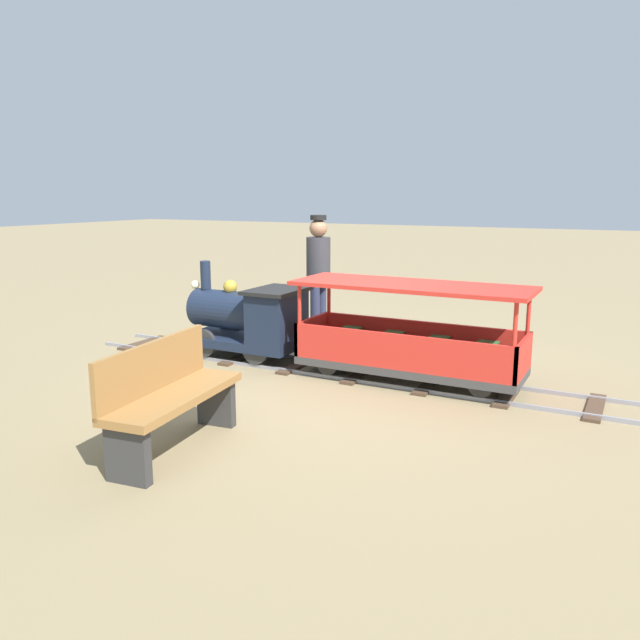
{
  "coord_description": "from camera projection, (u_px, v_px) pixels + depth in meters",
  "views": [
    {
      "loc": [
        -5.83,
        -2.82,
        1.88
      ],
      "look_at": [
        0.0,
        0.22,
        0.55
      ],
      "focal_mm": 35.19,
      "sensor_mm": 36.0,
      "label": 1
    }
  ],
  "objects": [
    {
      "name": "passenger_car",
      "position": [
        409.0,
        342.0,
        6.27
      ],
      "size": [
        0.83,
        2.35,
        0.97
      ],
      "color": "#3F3F3F",
      "rests_on": "ground_plane"
    },
    {
      "name": "track",
      "position": [
        329.0,
        369.0,
        6.76
      ],
      "size": [
        0.77,
        6.05,
        0.04
      ],
      "color": "gray",
      "rests_on": "ground_plane"
    },
    {
      "name": "conductor_person",
      "position": [
        318.0,
        269.0,
        7.8
      ],
      "size": [
        0.3,
        0.3,
        1.62
      ],
      "color": "#282D47",
      "rests_on": "ground_plane"
    },
    {
      "name": "locomotive",
      "position": [
        249.0,
        318.0,
        7.14
      ],
      "size": [
        0.73,
        1.45,
        1.07
      ],
      "color": "#192338",
      "rests_on": "ground_plane"
    },
    {
      "name": "ground_plane",
      "position": [
        338.0,
        372.0,
        6.72
      ],
      "size": [
        60.0,
        60.0,
        0.0
      ],
      "primitive_type": "plane",
      "color": "#8C7A56"
    },
    {
      "name": "park_bench",
      "position": [
        170.0,
        397.0,
        4.61
      ],
      "size": [
        1.34,
        0.55,
        0.82
      ],
      "color": "olive",
      "rests_on": "ground_plane"
    }
  ]
}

